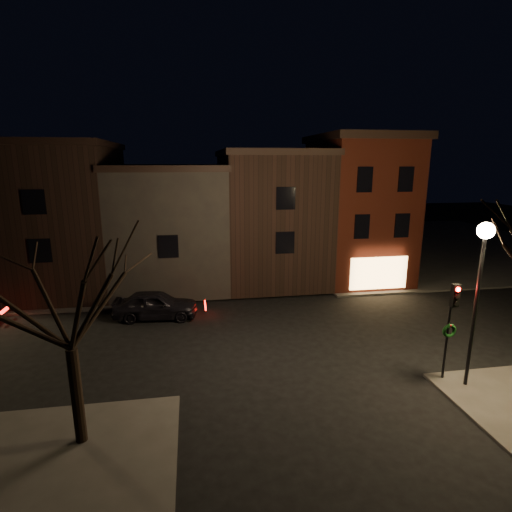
{
  "coord_description": "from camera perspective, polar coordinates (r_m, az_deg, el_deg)",
  "views": [
    {
      "loc": [
        -4.31,
        -18.72,
        8.74
      ],
      "look_at": [
        -0.56,
        4.29,
        3.2
      ],
      "focal_mm": 28.0,
      "sensor_mm": 36.0,
      "label": 1
    }
  ],
  "objects": [
    {
      "name": "row_building_a",
      "position": [
        30.04,
        1.97,
        5.89
      ],
      "size": [
        7.3,
        10.3,
        9.4
      ],
      "color": "black",
      "rests_on": "ground"
    },
    {
      "name": "parked_car_a",
      "position": [
        23.55,
        -14.15,
        -6.75
      ],
      "size": [
        4.86,
        2.32,
        1.6
      ],
      "primitive_type": "imported",
      "rotation": [
        0.0,
        0.0,
        1.48
      ],
      "color": "black",
      "rests_on": "ground"
    },
    {
      "name": "sidewalk_far_right",
      "position": [
        46.53,
        22.45,
        1.59
      ],
      "size": [
        30.0,
        30.0,
        0.12
      ],
      "primitive_type": "cube",
      "color": "#2D2B28",
      "rests_on": "ground"
    },
    {
      "name": "bare_tree_left",
      "position": [
        12.72,
        -25.82,
        -3.06
      ],
      "size": [
        5.6,
        5.6,
        7.5
      ],
      "color": "black",
      "rests_on": "sidewalk_near_left"
    },
    {
      "name": "row_building_b",
      "position": [
        29.58,
        -11.99,
        4.51
      ],
      "size": [
        7.8,
        10.3,
        8.4
      ],
      "color": "black",
      "rests_on": "ground"
    },
    {
      "name": "row_building_c",
      "position": [
        30.7,
        -25.75,
        5.21
      ],
      "size": [
        7.3,
        10.3,
        9.9
      ],
      "color": "black",
      "rests_on": "ground"
    },
    {
      "name": "ground",
      "position": [
        21.1,
        3.43,
        -11.12
      ],
      "size": [
        120.0,
        120.0,
        0.0
      ],
      "primitive_type": "plane",
      "color": "black",
      "rests_on": "ground"
    },
    {
      "name": "traffic_signal",
      "position": [
        17.54,
        26.12,
        -7.82
      ],
      "size": [
        0.58,
        0.38,
        4.05
      ],
      "color": "black",
      "rests_on": "sidewalk_near_right"
    },
    {
      "name": "street_lamp_near",
      "position": [
        16.87,
        29.55,
        -0.58
      ],
      "size": [
        0.6,
        0.6,
        6.48
      ],
      "color": "black",
      "rests_on": "sidewalk_near_right"
    },
    {
      "name": "sidewalk_far_left",
      "position": [
        42.67,
        -30.6,
        -0.26
      ],
      "size": [
        30.0,
        30.0,
        0.12
      ],
      "primitive_type": "cube",
      "color": "#2D2B28",
      "rests_on": "ground"
    },
    {
      "name": "corner_building",
      "position": [
        30.94,
        14.34,
        6.76
      ],
      "size": [
        6.5,
        8.5,
        10.5
      ],
      "color": "#46150C",
      "rests_on": "ground"
    }
  ]
}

